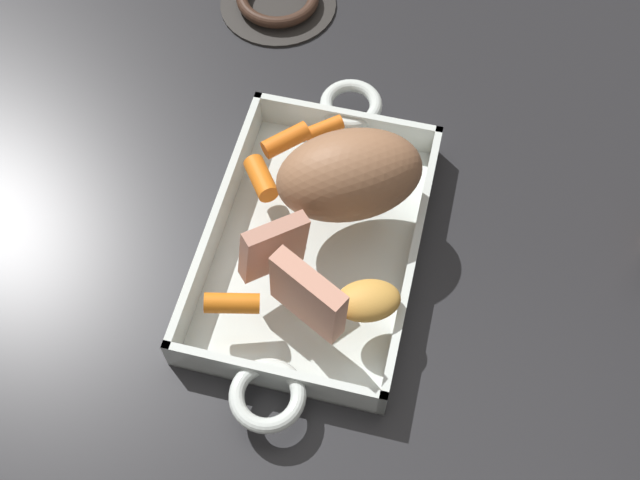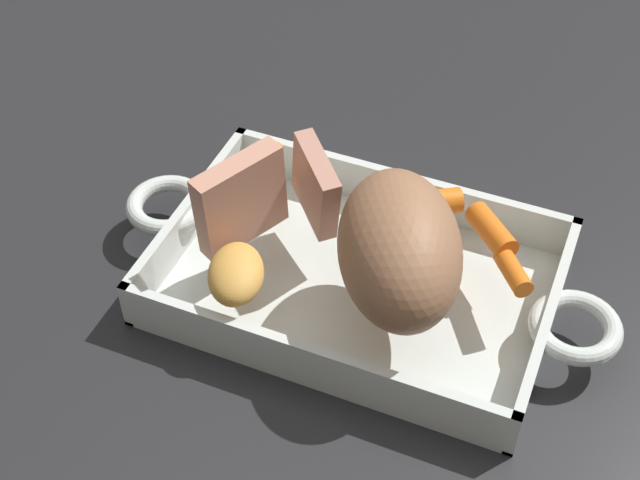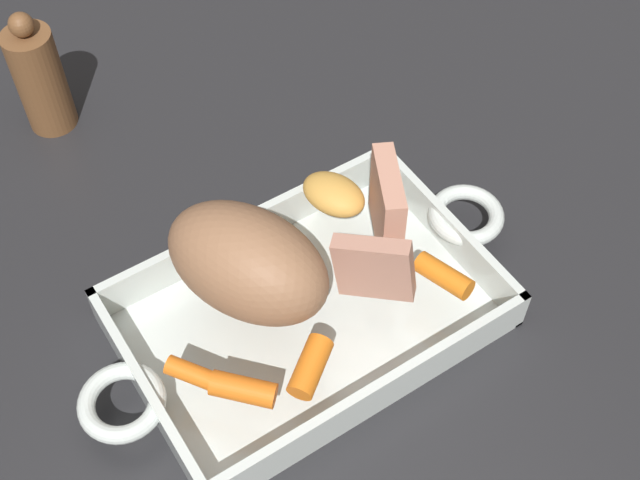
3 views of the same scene
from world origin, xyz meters
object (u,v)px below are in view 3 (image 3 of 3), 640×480
at_px(pork_roast, 247,262).
at_px(baby_carrot_northeast, 444,276).
at_px(potato_near_roast, 334,194).
at_px(baby_carrot_northwest, 310,367).
at_px(roasting_dish, 308,312).
at_px(roast_slice_thick, 387,205).
at_px(roast_slice_outer, 374,268).
at_px(baby_carrot_long, 192,373).
at_px(pepper_mill, 40,78).
at_px(baby_carrot_center_left, 243,389).

bearing_deg(pork_roast, baby_carrot_northeast, 151.03).
relative_size(pork_roast, baby_carrot_northeast, 2.81).
bearing_deg(potato_near_roast, baby_carrot_northeast, 103.89).
relative_size(pork_roast, baby_carrot_northwest, 2.96).
bearing_deg(roasting_dish, roast_slice_thick, -169.23).
bearing_deg(baby_carrot_northeast, roast_slice_outer, -25.43).
xyz_separation_m(roasting_dish, roast_slice_outer, (-0.05, 0.03, 0.06)).
bearing_deg(baby_carrot_northwest, pork_roast, -89.21).
distance_m(roasting_dish, roast_slice_outer, 0.08).
distance_m(roasting_dish, baby_carrot_northeast, 0.13).
distance_m(pork_roast, baby_carrot_long, 0.10).
bearing_deg(roast_slice_outer, pork_roast, -31.07).
bearing_deg(pork_roast, baby_carrot_northwest, 90.79).
bearing_deg(roast_slice_thick, baby_carrot_northeast, 98.44).
xyz_separation_m(roasting_dish, baby_carrot_northwest, (0.04, 0.07, 0.04)).
height_order(roast_slice_outer, roast_slice_thick, roast_slice_thick).
bearing_deg(pork_roast, pepper_mill, -80.97).
relative_size(roasting_dish, roast_slice_thick, 5.50).
distance_m(roasting_dish, baby_carrot_center_left, 0.12).
height_order(roast_slice_thick, potato_near_roast, roast_slice_thick).
distance_m(roast_slice_thick, baby_carrot_northeast, 0.08).
distance_m(roast_slice_thick, baby_carrot_center_left, 0.20).
bearing_deg(baby_carrot_northwest, baby_carrot_northeast, -175.08).
relative_size(roasting_dish, baby_carrot_center_left, 8.22).
bearing_deg(roast_slice_outer, potato_near_roast, -104.33).
bearing_deg(potato_near_roast, roast_slice_thick, 110.87).
xyz_separation_m(pork_roast, pepper_mill, (0.05, -0.34, -0.03)).
relative_size(baby_carrot_center_left, baby_carrot_northwest, 1.05).
height_order(roasting_dish, roast_slice_thick, roast_slice_thick).
xyz_separation_m(roast_slice_outer, potato_near_roast, (-0.03, -0.10, -0.02)).
relative_size(roasting_dish, roast_slice_outer, 6.54).
bearing_deg(baby_carrot_center_left, baby_carrot_northwest, 167.33).
xyz_separation_m(pork_roast, roast_slice_outer, (-0.09, 0.05, -0.01)).
bearing_deg(baby_carrot_northwest, roasting_dish, -120.76).
height_order(pork_roast, pepper_mill, pepper_mill).
xyz_separation_m(pork_roast, baby_carrot_center_left, (0.05, 0.08, -0.04)).
relative_size(roasting_dish, potato_near_roast, 6.78).
xyz_separation_m(roasting_dish, potato_near_roast, (-0.07, -0.07, 0.04)).
distance_m(roast_slice_outer, baby_carrot_northwest, 0.10).
distance_m(baby_carrot_northeast, potato_near_roast, 0.13).
bearing_deg(baby_carrot_northwest, potato_near_roast, -129.58).
bearing_deg(roast_slice_outer, baby_carrot_center_left, 10.62).
distance_m(roast_slice_outer, baby_carrot_long, 0.17).
relative_size(roasting_dish, baby_carrot_northwest, 8.60).
height_order(roast_slice_thick, baby_carrot_long, roast_slice_thick).
xyz_separation_m(roast_slice_outer, baby_carrot_long, (0.17, -0.01, -0.02)).
bearing_deg(baby_carrot_northeast, roast_slice_thick, -81.56).
bearing_deg(roasting_dish, baby_carrot_long, 8.75).
distance_m(baby_carrot_northwest, pepper_mill, 0.44).
relative_size(potato_near_roast, pepper_mill, 0.44).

